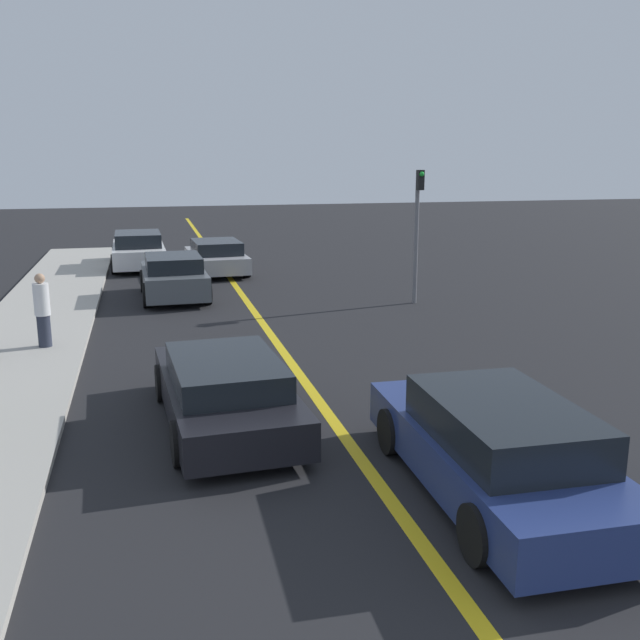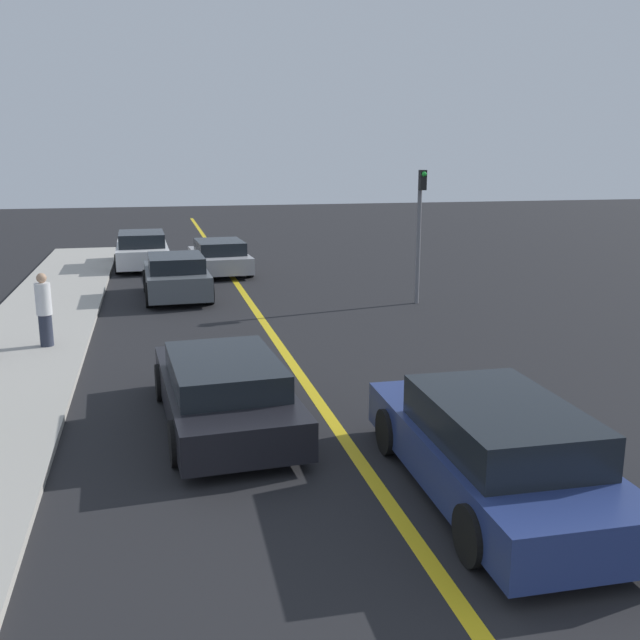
# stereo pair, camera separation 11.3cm
# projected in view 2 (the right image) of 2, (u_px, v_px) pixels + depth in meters

# --- Properties ---
(road_center_line) EXTENTS (0.20, 60.00, 0.01)m
(road_center_line) POSITION_uv_depth(u_px,v_px,m) (254.00, 308.00, 19.96)
(road_center_line) COLOR gold
(road_center_line) RESTS_ON ground_plane
(sidewalk_left) EXTENTS (2.71, 32.11, 0.12)m
(sidewalk_left) POSITION_uv_depth(u_px,v_px,m) (33.00, 334.00, 16.86)
(sidewalk_left) COLOR #ADA89E
(sidewalk_left) RESTS_ON ground_plane
(car_near_right_lane) EXTENTS (1.99, 4.73, 1.30)m
(car_near_right_lane) POSITION_uv_depth(u_px,v_px,m) (492.00, 449.00, 8.85)
(car_near_right_lane) COLOR navy
(car_near_right_lane) RESTS_ON ground_plane
(car_ahead_center) EXTENTS (2.14, 4.62, 1.15)m
(car_ahead_center) POSITION_uv_depth(u_px,v_px,m) (224.00, 390.00, 11.25)
(car_ahead_center) COLOR black
(car_ahead_center) RESTS_ON ground_plane
(car_far_distant) EXTENTS (2.00, 3.92, 1.31)m
(car_far_distant) POSITION_uv_depth(u_px,v_px,m) (176.00, 277.00, 21.26)
(car_far_distant) COLOR #4C5156
(car_far_distant) RESTS_ON ground_plane
(car_parked_left_lot) EXTENTS (2.11, 4.18, 1.20)m
(car_parked_left_lot) POSITION_uv_depth(u_px,v_px,m) (220.00, 257.00, 25.83)
(car_parked_left_lot) COLOR #9E9EA3
(car_parked_left_lot) RESTS_ON ground_plane
(car_oncoming_far) EXTENTS (2.06, 4.52, 1.36)m
(car_oncoming_far) POSITION_uv_depth(u_px,v_px,m) (142.00, 250.00, 27.09)
(car_oncoming_far) COLOR silver
(car_oncoming_far) RESTS_ON ground_plane
(pedestrian_by_sign) EXTENTS (0.33, 0.33, 1.61)m
(pedestrian_by_sign) POSITION_uv_depth(u_px,v_px,m) (44.00, 310.00, 15.42)
(pedestrian_by_sign) COLOR #282D3D
(pedestrian_by_sign) RESTS_ON sidewalk_left
(traffic_light) EXTENTS (0.18, 0.40, 3.79)m
(traffic_light) POSITION_uv_depth(u_px,v_px,m) (420.00, 222.00, 20.09)
(traffic_light) COLOR slate
(traffic_light) RESTS_ON ground_plane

